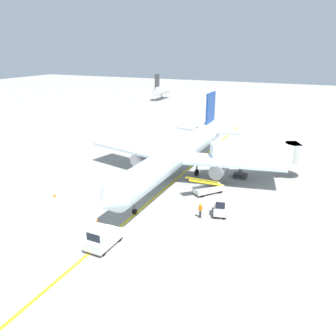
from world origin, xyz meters
TOP-DOWN VIEW (x-y plane):
  - ground_plane at (0.00, 0.00)m, footprint 300.00×300.00m
  - taxi_line_yellow at (0.81, 5.00)m, footprint 1.93×79.99m
  - airliner at (0.82, 10.93)m, footprint 28.60×35.26m
  - jet_bridge at (11.63, 15.66)m, footprint 12.69×7.89m
  - pushback_tug at (1.08, -7.85)m, footprint 2.01×3.66m
  - baggage_tug_near_wing at (9.18, 2.34)m, footprint 1.79×2.62m
  - belt_loader_forward_hold at (6.26, 7.23)m, footprint 4.16×4.65m
  - ground_crew_marshaller at (7.41, 0.94)m, footprint 0.36×0.24m
  - safety_cone_nose_left at (9.52, 14.72)m, footprint 0.36×0.36m
  - safety_cone_nose_right at (-2.85, 6.04)m, footprint 0.36×0.36m
  - safety_cone_wingtip_left at (-10.42, -1.30)m, footprint 0.36×0.36m
  - safety_cone_wingtip_right at (-2.03, -4.28)m, footprint 0.36×0.36m
  - distant_aircraft_far_left at (-32.14, 76.29)m, footprint 3.00×10.10m

SIDE VIEW (x-z plane):
  - ground_plane at x=0.00m, z-range 0.00..0.00m
  - taxi_line_yellow at x=0.81m, z-range 0.00..0.01m
  - safety_cone_nose_left at x=9.52m, z-range 0.00..0.44m
  - safety_cone_nose_right at x=-2.85m, z-range 0.00..0.44m
  - safety_cone_wingtip_left at x=-10.42m, z-range 0.00..0.44m
  - safety_cone_wingtip_right at x=-2.03m, z-range 0.00..0.44m
  - belt_loader_forward_hold at x=6.26m, z-range -0.52..2.07m
  - ground_crew_marshaller at x=7.41m, z-range 0.06..1.76m
  - baggage_tug_near_wing at x=9.18m, z-range -0.12..1.98m
  - pushback_tug at x=1.08m, z-range -0.11..2.09m
  - distant_aircraft_far_left at x=-32.14m, z-range -1.18..7.62m
  - airliner at x=0.82m, z-range -1.63..8.47m
  - jet_bridge at x=11.63m, z-range 1.12..5.97m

